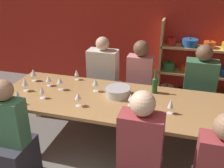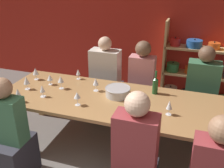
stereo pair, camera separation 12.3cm
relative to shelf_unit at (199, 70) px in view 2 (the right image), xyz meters
name	(u,v)px [view 2 (the right image)]	position (x,y,z in m)	size (l,w,h in m)	color
wall_back_red	(137,17)	(-1.17, 0.20, 0.78)	(8.80, 0.06, 2.70)	red
shelf_unit	(199,70)	(0.00, 0.00, 0.00)	(1.27, 0.30, 1.38)	tan
dining_table	(109,103)	(-1.02, -1.75, 0.08)	(2.77, 1.04, 0.72)	#AD7F4C
mixing_bowl	(118,91)	(-0.94, -1.65, 0.21)	(0.32, 0.32, 0.11)	#B7BABC
wine_bottle_green	(155,85)	(-0.52, -1.44, 0.26)	(0.07, 0.07, 0.30)	#1E4C23
wine_glass_empty_a	(130,98)	(-0.73, -1.85, 0.25)	(0.07, 0.07, 0.15)	white
wine_glass_white_a	(61,80)	(-1.71, -1.69, 0.28)	(0.08, 0.08, 0.17)	white
wine_glass_red_a	(42,89)	(-1.81, -1.97, 0.25)	(0.07, 0.07, 0.16)	white
wine_glass_empty_b	(35,71)	(-2.19, -1.53, 0.27)	(0.08, 0.08, 0.18)	white
wine_glass_white_b	(18,93)	(-2.01, -2.17, 0.27)	(0.07, 0.07, 0.17)	white
wine_glass_white_c	(143,106)	(-0.55, -1.99, 0.25)	(0.07, 0.07, 0.15)	white
wine_glass_red_b	(78,72)	(-1.63, -1.33, 0.25)	(0.06, 0.06, 0.15)	white
wine_glass_red_c	(50,78)	(-1.91, -1.62, 0.25)	(0.08, 0.08, 0.14)	white
wine_glass_empty_c	(96,82)	(-1.25, -1.61, 0.27)	(0.07, 0.07, 0.17)	white
wine_glass_red_d	(169,105)	(-0.28, -1.90, 0.26)	(0.06, 0.06, 0.17)	white
wine_glass_white_d	(77,96)	(-1.31, -2.02, 0.27)	(0.08, 0.08, 0.17)	white
wine_glass_empty_d	(26,81)	(-2.12, -1.84, 0.27)	(0.08, 0.08, 0.18)	white
person_near_a	(12,142)	(-1.84, -2.58, -0.11)	(0.35, 0.44, 1.21)	#2D2D38
person_far_a	(105,86)	(-1.38, -0.89, -0.12)	(0.45, 0.57, 1.25)	#2D2D38
person_far_b	(200,99)	(0.05, -0.88, -0.12)	(0.44, 0.55, 1.24)	#2D2D38
person_far_c	(141,91)	(-0.80, -0.92, -0.10)	(0.37, 0.46, 1.24)	#2D2D38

